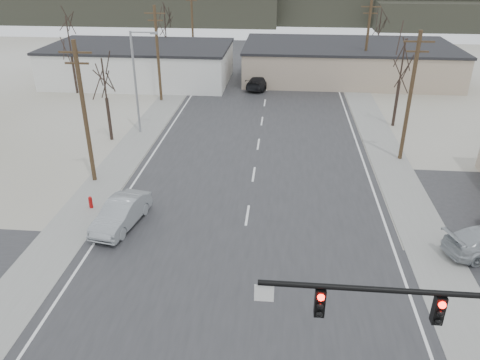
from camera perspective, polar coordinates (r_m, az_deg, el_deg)
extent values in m
plane|color=silver|center=(23.23, -0.71, -14.52)|extent=(140.00, 140.00, 0.00)
cube|color=#29292B|center=(35.87, 1.79, 1.38)|extent=(18.00, 110.00, 0.05)
cube|color=#29292B|center=(23.22, -0.71, -14.48)|extent=(90.00, 10.00, 0.04)
cube|color=gray|center=(42.29, -12.29, 4.79)|extent=(3.00, 90.00, 0.06)
cube|color=gray|center=(41.32, 17.12, 3.67)|extent=(3.00, 90.00, 0.06)
cylinder|color=black|center=(14.88, 18.96, -12.67)|extent=(8.40, 0.18, 0.18)
cube|color=black|center=(15.59, 23.05, -14.30)|extent=(0.32, 0.30, 1.00)
cube|color=black|center=(14.87, 9.71, -14.43)|extent=(0.32, 0.30, 1.00)
sphere|color=#FF0C05|center=(15.27, 23.43, -13.79)|extent=(0.22, 0.22, 0.22)
sphere|color=#FF0C05|center=(14.53, 9.85, -13.92)|extent=(0.22, 0.22, 0.22)
cube|color=silver|center=(14.68, 2.96, -13.62)|extent=(0.60, 0.04, 0.60)
cylinder|color=#A50C0C|center=(31.86, -17.73, -2.76)|extent=(0.24, 0.24, 0.70)
sphere|color=#A50C0C|center=(31.68, -17.82, -2.13)|extent=(0.24, 0.24, 0.24)
cube|color=silver|center=(61.57, -12.04, 13.61)|extent=(22.00, 12.00, 4.20)
cube|color=black|center=(61.13, -12.24, 15.67)|extent=(22.30, 12.30, 0.30)
cube|color=tan|center=(63.36, 12.94, 13.79)|extent=(26.00, 14.00, 4.00)
cube|color=black|center=(62.94, 13.14, 15.69)|extent=(26.30, 14.30, 0.30)
cylinder|color=#44321F|center=(33.92, -18.39, 7.56)|extent=(0.30, 0.30, 10.00)
cube|color=#44321F|center=(32.90, -19.46, 14.47)|extent=(2.20, 0.12, 0.12)
cube|color=#44321F|center=(33.03, -19.27, 13.29)|extent=(1.60, 0.12, 0.12)
cylinder|color=#44321F|center=(52.23, -9.98, 14.81)|extent=(0.30, 0.30, 10.00)
cube|color=#44321F|center=(51.57, -10.36, 19.37)|extent=(2.20, 0.12, 0.12)
cube|color=#44321F|center=(51.65, -10.29, 18.60)|extent=(1.60, 0.12, 0.12)
cylinder|color=#44321F|center=(71.45, -5.82, 18.13)|extent=(0.30, 0.30, 10.00)
cube|color=#44321F|center=(71.03, -5.95, 20.92)|extent=(1.60, 0.12, 0.12)
cylinder|color=#44321F|center=(38.10, 19.98, 9.32)|extent=(0.30, 0.30, 10.00)
cube|color=#44321F|center=(37.19, 21.00, 15.48)|extent=(2.20, 0.12, 0.12)
cube|color=#44321F|center=(37.31, 20.83, 14.43)|extent=(1.60, 0.12, 0.12)
cylinder|color=#44321F|center=(59.11, 15.17, 15.65)|extent=(0.30, 0.30, 10.00)
cube|color=#44321F|center=(58.53, 15.68, 19.67)|extent=(2.20, 0.12, 0.12)
cube|color=#44321F|center=(58.61, 15.60, 19.00)|extent=(1.60, 0.12, 0.12)
cylinder|color=gray|center=(42.86, -12.62, 11.35)|extent=(0.20, 0.20, 9.00)
cylinder|color=gray|center=(41.67, -11.87, 17.21)|extent=(2.00, 0.12, 0.12)
cube|color=gray|center=(41.40, -10.47, 17.20)|extent=(0.60, 0.25, 0.18)
cylinder|color=#33261F|center=(42.45, -15.65, 7.15)|extent=(0.28, 0.28, 3.75)
cylinder|color=#33261F|center=(41.51, -16.22, 11.54)|extent=(0.14, 0.14, 3.75)
cylinder|color=#33261F|center=(46.58, 18.48, 8.78)|extent=(0.28, 0.28, 4.25)
cylinder|color=#33261F|center=(45.65, 19.17, 13.34)|extent=(0.14, 0.14, 4.25)
cylinder|color=#33261F|center=(66.67, -8.87, 14.96)|extent=(0.28, 0.28, 4.50)
cylinder|color=#33261F|center=(66.00, -9.12, 18.40)|extent=(0.14, 0.14, 4.50)
cylinder|color=#33261F|center=(71.88, 16.30, 14.87)|extent=(0.28, 0.28, 4.00)
cylinder|color=#33261F|center=(71.30, 16.68, 17.69)|extent=(0.14, 0.14, 4.00)
cylinder|color=#33261F|center=(58.18, -19.53, 12.12)|extent=(0.28, 0.28, 4.50)
cylinder|color=#33261F|center=(57.41, -20.15, 16.01)|extent=(0.14, 0.14, 4.50)
cube|color=#333026|center=(116.08, -14.09, 19.97)|extent=(70.00, 18.00, 7.00)
cube|color=#333026|center=(114.68, 12.70, 20.54)|extent=(80.00, 18.00, 9.00)
imported|color=gray|center=(29.15, -14.29, -3.96)|extent=(2.62, 5.24, 1.65)
imported|color=black|center=(57.19, 2.47, 11.88)|extent=(3.60, 5.84, 1.58)
imported|color=black|center=(65.41, 1.15, 13.69)|extent=(1.79, 4.19, 1.41)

